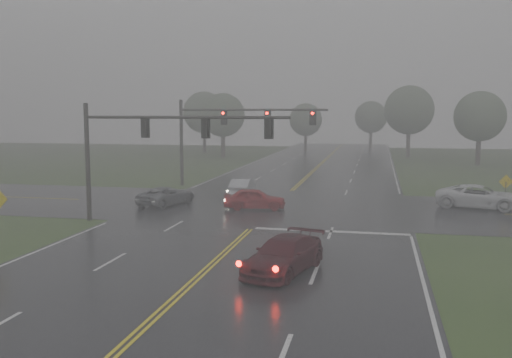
% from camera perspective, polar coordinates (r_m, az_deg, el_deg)
% --- Properties ---
extents(ground, '(180.00, 180.00, 0.00)m').
position_cam_1_polar(ground, '(19.14, -10.09, -13.51)').
color(ground, '#2D441D').
rests_on(ground, ground).
extents(main_road, '(18.00, 160.00, 0.02)m').
position_cam_1_polar(main_road, '(37.82, 1.37, -3.27)').
color(main_road, black).
rests_on(main_road, ground).
extents(cross_street, '(120.00, 14.00, 0.02)m').
position_cam_1_polar(cross_street, '(39.76, 1.90, -2.78)').
color(cross_street, black).
rests_on(cross_street, ground).
extents(stop_bar, '(8.50, 0.50, 0.01)m').
position_cam_1_polar(stop_bar, '(31.78, 7.51, -5.26)').
color(stop_bar, '#BCBCBC').
rests_on(stop_bar, ground).
extents(sedan_maroon, '(3.32, 5.33, 1.44)m').
position_cam_1_polar(sedan_maroon, '(23.81, 2.78, -9.33)').
color(sedan_maroon, '#3D0B12').
rests_on(sedan_maroon, ground).
extents(sedan_red, '(4.38, 2.31, 1.42)m').
position_cam_1_polar(sedan_red, '(38.66, -0.12, -3.05)').
color(sedan_red, '#9F0E14').
rests_on(sedan_red, ground).
extents(sedan_silver, '(1.69, 4.30, 1.40)m').
position_cam_1_polar(sedan_silver, '(44.35, -1.36, -1.77)').
color(sedan_silver, '#B2B5BA').
rests_on(sedan_silver, ground).
extents(car_grey, '(3.50, 5.12, 1.30)m').
position_cam_1_polar(car_grey, '(40.87, -8.91, -2.59)').
color(car_grey, '#4E5055').
rests_on(car_grey, ground).
extents(pickup_white, '(6.15, 3.88, 1.58)m').
position_cam_1_polar(pickup_white, '(41.88, 21.41, -2.76)').
color(pickup_white, silver).
rests_on(pickup_white, ground).
extents(signal_gantry_near, '(12.47, 0.31, 7.10)m').
position_cam_1_polar(signal_gantry_near, '(34.09, -10.90, 3.93)').
color(signal_gantry_near, black).
rests_on(signal_gantry_near, ground).
extents(signal_gantry_far, '(13.13, 0.39, 7.63)m').
position_cam_1_polar(signal_gantry_far, '(50.02, -3.12, 5.34)').
color(signal_gantry_far, black).
rests_on(signal_gantry_far, ground).
extents(sign_diamond_east, '(0.96, 0.25, 2.34)m').
position_cam_1_polar(sign_diamond_east, '(42.28, 23.70, -0.62)').
color(sign_diamond_east, black).
rests_on(sign_diamond_east, ground).
extents(tree_nw_a, '(6.26, 6.26, 9.19)m').
position_cam_1_polar(tree_nw_a, '(81.97, -3.33, 6.39)').
color(tree_nw_a, '#372B24').
rests_on(tree_nw_a, ground).
extents(tree_ne_a, '(7.00, 7.00, 10.28)m').
position_cam_1_polar(tree_ne_a, '(84.63, 15.07, 6.67)').
color(tree_ne_a, '#372B24').
rests_on(tree_ne_a, ground).
extents(tree_n_mid, '(5.40, 5.40, 7.93)m').
position_cam_1_polar(tree_n_mid, '(94.80, 4.99, 5.93)').
color(tree_n_mid, '#372B24').
rests_on(tree_n_mid, ground).
extents(tree_e_near, '(6.19, 6.19, 9.08)m').
position_cam_1_polar(tree_e_near, '(75.34, 21.47, 5.84)').
color(tree_e_near, '#372B24').
rests_on(tree_e_near, ground).
extents(tree_nw_b, '(6.63, 6.63, 9.73)m').
position_cam_1_polar(tree_nw_b, '(91.36, -5.21, 6.64)').
color(tree_nw_b, '#372B24').
rests_on(tree_nw_b, ground).
extents(tree_n_far, '(5.75, 5.75, 8.45)m').
position_cam_1_polar(tree_n_far, '(104.99, 11.42, 6.09)').
color(tree_n_far, '#372B24').
rests_on(tree_n_far, ground).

